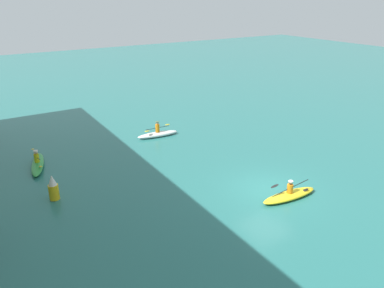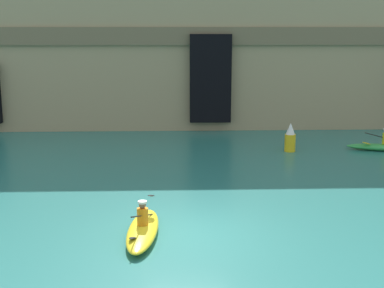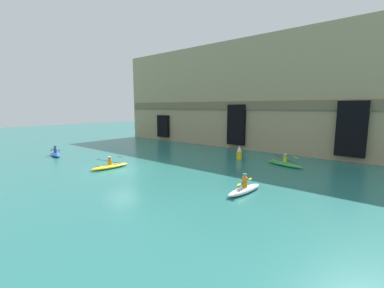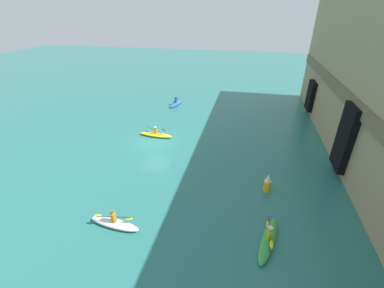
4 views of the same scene
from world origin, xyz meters
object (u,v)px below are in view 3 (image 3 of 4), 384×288
kayak_white (244,189)px  marker_buoy (239,153)px  kayak_blue (55,154)px  kayak_yellow (110,166)px  kayak_green (285,164)px

kayak_white → marker_buoy: size_ratio=2.32×
kayak_blue → kayak_white: 21.06m
marker_buoy → kayak_white: bearing=-58.6°
kayak_blue → marker_buoy: size_ratio=2.19×
marker_buoy → kayak_yellow: bearing=-121.6°
kayak_white → kayak_yellow: size_ratio=0.94×
kayak_green → marker_buoy: 4.56m
kayak_blue → marker_buoy: 19.10m
kayak_white → kayak_green: bearing=10.7°
kayak_blue → kayak_yellow: 9.28m
kayak_white → kayak_green: (-0.76, 8.63, -0.03)m
kayak_green → kayak_yellow: bearing=57.7°
kayak_yellow → kayak_blue: bearing=97.2°
kayak_blue → marker_buoy: marker_buoy is taller
kayak_yellow → marker_buoy: 12.18m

